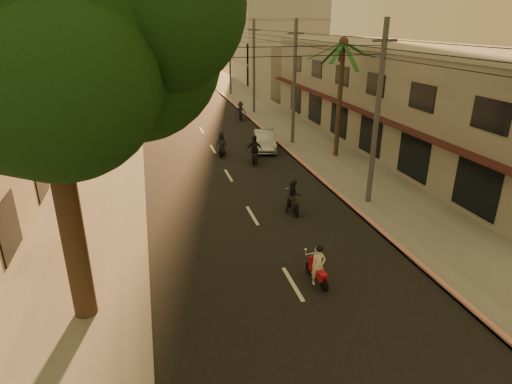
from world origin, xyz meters
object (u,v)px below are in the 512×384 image
(broadleaf_tree, at_px, (55,36))
(scooter_far_a, at_px, (222,145))
(scooter_mid_a, at_px, (293,197))
(scooter_mid_b, at_px, (254,151))
(palm_tree, at_px, (343,49))
(scooter_red, at_px, (318,267))
(parked_car, at_px, (264,140))
(scooter_far_b, at_px, (240,111))

(broadleaf_tree, distance_m, scooter_far_a, 19.13)
(scooter_mid_a, xyz_separation_m, scooter_mid_b, (0.10, 8.09, 0.08))
(broadleaf_tree, bearing_deg, palm_tree, 43.48)
(scooter_red, bearing_deg, scooter_mid_b, 78.93)
(palm_tree, xyz_separation_m, scooter_far_a, (-7.65, 2.22, -6.37))
(broadleaf_tree, distance_m, palm_tree, 20.18)
(scooter_mid_b, bearing_deg, scooter_red, -80.02)
(palm_tree, height_order, parked_car, palm_tree)
(broadleaf_tree, bearing_deg, scooter_far_a, 66.57)
(scooter_mid_b, height_order, scooter_far_a, scooter_mid_b)
(scooter_mid_a, distance_m, scooter_far_a, 10.43)
(scooter_far_b, bearing_deg, broadleaf_tree, -104.77)
(broadleaf_tree, height_order, scooter_far_b, broadleaf_tree)
(palm_tree, xyz_separation_m, scooter_mid_a, (-5.94, -8.07, -6.36))
(scooter_mid_a, xyz_separation_m, scooter_far_a, (-1.70, 10.29, -0.01))
(scooter_red, relative_size, scooter_far_b, 0.90)
(palm_tree, relative_size, scooter_mid_b, 4.30)
(scooter_far_b, bearing_deg, palm_tree, -67.21)
(scooter_far_a, bearing_deg, broadleaf_tree, -97.26)
(parked_car, bearing_deg, scooter_far_b, 98.09)
(broadleaf_tree, bearing_deg, scooter_mid_a, 33.72)
(scooter_red, bearing_deg, broadleaf_tree, 171.78)
(scooter_far_b, bearing_deg, scooter_mid_a, -88.80)
(broadleaf_tree, xyz_separation_m, scooter_far_a, (6.97, 16.07, -7.69))
(broadleaf_tree, height_order, scooter_mid_b, broadleaf_tree)
(palm_tree, bearing_deg, scooter_red, -116.72)
(scooter_mid_b, distance_m, parked_car, 3.40)
(broadleaf_tree, bearing_deg, scooter_far_b, 68.33)
(scooter_mid_a, distance_m, scooter_mid_b, 8.09)
(broadleaf_tree, distance_m, parked_car, 21.27)
(broadleaf_tree, bearing_deg, scooter_mid_b, 57.71)
(broadleaf_tree, xyz_separation_m, parked_car, (10.31, 16.90, -7.80))
(broadleaf_tree, distance_m, scooter_red, 10.80)
(scooter_red, bearing_deg, scooter_far_b, 77.22)
(scooter_mid_b, relative_size, parked_car, 0.44)
(broadleaf_tree, height_order, palm_tree, broadleaf_tree)
(scooter_mid_b, xyz_separation_m, parked_car, (1.54, 3.02, -0.19))
(palm_tree, relative_size, scooter_far_b, 4.60)
(scooter_far_a, bearing_deg, scooter_red, -72.02)
(scooter_red, height_order, parked_car, scooter_red)
(palm_tree, relative_size, scooter_red, 5.09)
(palm_tree, relative_size, parked_car, 1.90)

